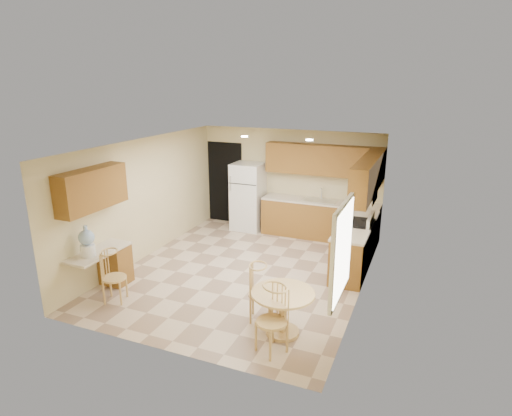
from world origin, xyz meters
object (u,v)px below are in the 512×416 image
at_px(chair_table_a, 259,290).
at_px(water_crock, 87,243).
at_px(refrigerator, 248,197).
at_px(chair_table_b, 269,317).
at_px(stove, 355,243).
at_px(chair_desk, 110,273).
at_px(dining_table, 283,307).

bearing_deg(chair_table_a, water_crock, -98.35).
distance_m(refrigerator, water_crock, 4.46).
bearing_deg(chair_table_b, refrigerator, -34.38).
relative_size(stove, chair_desk, 1.21).
height_order(stove, chair_table_b, stove).
relative_size(chair_table_b, water_crock, 1.79).
bearing_deg(stove, dining_table, -100.21).
distance_m(chair_desk, water_crock, 0.65).
distance_m(stove, dining_table, 2.96).
xyz_separation_m(stove, chair_table_b, (-0.52, -3.47, 0.12)).
xyz_separation_m(dining_table, water_crock, (-3.40, -0.20, 0.57)).
relative_size(chair_table_a, chair_desk, 1.02).
bearing_deg(dining_table, stove, 79.79).
height_order(dining_table, chair_table_b, chair_table_b).
bearing_deg(refrigerator, chair_table_b, -63.40).
bearing_deg(refrigerator, chair_table_a, -64.38).
xyz_separation_m(refrigerator, water_crock, (-1.05, -4.33, 0.18)).
relative_size(dining_table, chair_table_b, 0.95).
bearing_deg(water_crock, chair_table_a, 6.96).
height_order(dining_table, chair_desk, chair_desk).
height_order(refrigerator, chair_table_a, refrigerator).
relative_size(dining_table, chair_table_a, 1.01).
height_order(chair_table_a, chair_table_b, chair_table_b).
bearing_deg(chair_table_b, stove, -69.58).
xyz_separation_m(chair_desk, water_crock, (-0.45, 0.03, 0.47)).
relative_size(dining_table, chair_desk, 1.03).
bearing_deg(stove, water_crock, -141.57).
bearing_deg(chair_table_b, chair_table_a, -29.23).
relative_size(stove, water_crock, 2.02).
height_order(refrigerator, dining_table, refrigerator).
relative_size(refrigerator, chair_table_b, 1.73).
bearing_deg(dining_table, chair_table_b, -90.00).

